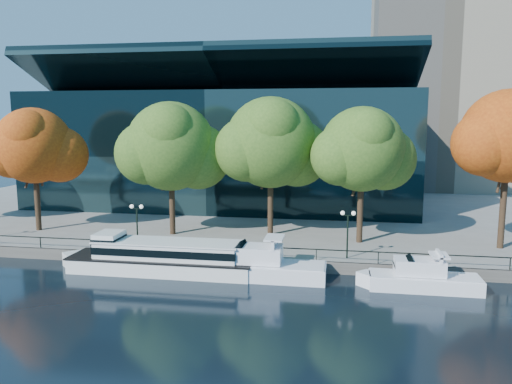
% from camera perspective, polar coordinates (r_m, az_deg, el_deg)
% --- Properties ---
extents(ground, '(160.00, 160.00, 0.00)m').
position_cam_1_polar(ground, '(40.90, -7.70, -9.71)').
color(ground, black).
rests_on(ground, ground).
extents(promenade, '(90.00, 67.08, 1.00)m').
position_cam_1_polar(promenade, '(75.36, 0.52, -0.88)').
color(promenade, slate).
rests_on(promenade, ground).
extents(railing, '(88.20, 0.08, 0.99)m').
position_cam_1_polar(railing, '(43.34, -6.47, -5.98)').
color(railing, black).
rests_on(railing, promenade).
extents(convention_building, '(50.00, 24.57, 21.43)m').
position_cam_1_polar(convention_building, '(70.75, -3.27, 5.02)').
color(convention_building, black).
rests_on(convention_building, ground).
extents(tour_boat, '(16.94, 3.78, 3.22)m').
position_cam_1_polar(tour_boat, '(42.51, -11.23, -7.17)').
color(tour_boat, silver).
rests_on(tour_boat, ground).
extents(cruiser_near, '(11.87, 3.06, 3.44)m').
position_cam_1_polar(cruiser_near, '(40.29, -0.40, -8.32)').
color(cruiser_near, white).
rests_on(cruiser_near, ground).
extents(cruiser_far, '(9.05, 2.51, 2.96)m').
position_cam_1_polar(cruiser_far, '(39.65, 18.14, -9.23)').
color(cruiser_far, white).
rests_on(cruiser_far, ground).
extents(tree_1, '(9.75, 8.00, 12.79)m').
position_cam_1_polar(tree_1, '(56.37, -23.95, 4.69)').
color(tree_1, black).
rests_on(tree_1, promenade).
extents(tree_2, '(11.08, 9.08, 13.35)m').
position_cam_1_polar(tree_2, '(50.40, -9.55, 4.95)').
color(tree_2, black).
rests_on(tree_2, promenade).
extents(tree_3, '(11.25, 9.22, 13.82)m').
position_cam_1_polar(tree_3, '(49.37, 1.89, 5.45)').
color(tree_3, black).
rests_on(tree_3, promenade).
extents(tree_4, '(9.87, 8.09, 12.80)m').
position_cam_1_polar(tree_4, '(47.37, 12.22, 4.60)').
color(tree_4, black).
rests_on(tree_4, promenade).
extents(tree_5, '(10.33, 8.47, 14.26)m').
position_cam_1_polar(tree_5, '(49.43, 27.06, 5.49)').
color(tree_5, black).
rests_on(tree_5, promenade).
extents(lamp_1, '(1.26, 0.36, 4.03)m').
position_cam_1_polar(lamp_1, '(46.09, -13.47, -2.69)').
color(lamp_1, black).
rests_on(lamp_1, promenade).
extents(lamp_2, '(1.26, 0.36, 4.03)m').
position_cam_1_polar(lamp_2, '(42.46, 10.45, -3.54)').
color(lamp_2, black).
rests_on(lamp_2, promenade).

